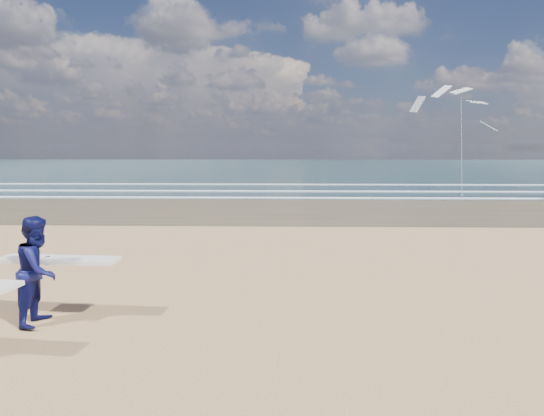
{
  "coord_description": "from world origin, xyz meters",
  "views": [
    {
      "loc": [
        4.85,
        -7.12,
        3.13
      ],
      "look_at": [
        4.44,
        6.0,
        1.49
      ],
      "focal_mm": 32.0,
      "sensor_mm": 36.0,
      "label": 1
    }
  ],
  "objects": [
    {
      "name": "ocean",
      "position": [
        20.0,
        72.0,
        0.01
      ],
      "size": [
        220.0,
        100.0,
        0.02
      ],
      "primitive_type": "cube",
      "color": "#1A343A",
      "rests_on": "ground"
    },
    {
      "name": "foam_breakers",
      "position": [
        20.0,
        28.1,
        0.05
      ],
      "size": [
        220.0,
        11.7,
        0.05
      ],
      "color": "white",
      "rests_on": "ground"
    },
    {
      "name": "surfer_far",
      "position": [
        0.45,
        1.17,
        0.98
      ],
      "size": [
        2.23,
        1.15,
        1.94
      ],
      "color": "#0C0E44",
      "rests_on": "ground"
    },
    {
      "name": "kite_1",
      "position": [
        16.97,
        27.48,
        4.86
      ],
      "size": [
        6.35,
        4.8,
        8.43
      ],
      "color": "slate",
      "rests_on": "ground"
    }
  ]
}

